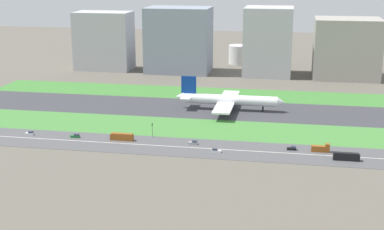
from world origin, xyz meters
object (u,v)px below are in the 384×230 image
Objects in this scene: car_3 at (216,151)px; fuel_tank_west at (239,55)px; car_0 at (75,136)px; hangar_building at (179,40)px; truck_0 at (321,148)px; car_1 at (30,133)px; traffic_light at (152,129)px; cargo_warehouse at (346,48)px; car_4 at (193,143)px; car_2 at (292,148)px; terminal_building at (104,41)px; airliner at (227,100)px; bus_1 at (346,157)px; bus_0 at (122,137)px; office_tower at (268,41)px.

car_3 is 237.50m from fuel_tank_west.
car_0 is 184.35m from hangar_building.
car_3 is at bearing -168.20° from truck_0.
car_0 is at bearing 0.00° from car_1.
traffic_light is at bearing -82.71° from hangar_building.
car_3 is at bearing -7.81° from car_0.
truck_0 is 184.87m from cargo_warehouse.
car_4 is 60.37m from truck_0.
car_2 is at bearing -6.55° from traffic_light.
hangar_building reaches higher than cargo_warehouse.
terminal_building reaches higher than car_1.
cargo_warehouse is (192.56, 0.00, -1.00)m from terminal_building.
car_4 is 84.94m from car_1.
car_1 is (-132.09, 0.00, 0.00)m from car_2.
terminal_building is (-84.83, 174.01, 19.22)m from traffic_light.
terminal_building is at bearing 115.99° from traffic_light.
truck_0 is at bearing -5.51° from traffic_light.
airliner is 14.77× the size of car_2.
bus_1 reaches higher than car_1.
cargo_warehouse is at bearing -94.24° from bus_1.
terminal_building is at bearing 132.66° from truck_0.
hangar_building is at bearing -58.92° from bus_1.
cargo_warehouse is at bearing -27.53° from fuel_tank_west.
airliner reaches higher than car_4.
airliner is 5.60× the size of bus_0.
airliner is 117.13m from office_tower.
car_2 is 132.09m from car_1.
bus_0 is 183.77m from hangar_building.
cargo_warehouse is (107.73, 174.01, 18.21)m from traffic_light.
hangar_building is at bearing -134.12° from fuel_tank_west.
bus_1 is (70.99, -10.00, 0.90)m from car_4.
traffic_light is at bearing -27.21° from car_3.
traffic_light is (-69.63, 7.99, 3.37)m from car_2.
truck_0 reaches higher than car_3.
car_1 is 188.03m from hangar_building.
fuel_tank_west is at bearing 45.88° from hangar_building.
traffic_light is at bearing -117.10° from airliner.
bus_0 reaches higher than car_2.
office_tower is at bearing 180.00° from cargo_warehouse.
airliner is 78.30m from car_3.
car_3 is at bearing -86.85° from airliner.
fuel_tank_west is (59.26, 227.00, 7.19)m from car_0.
traffic_light is 220.08m from fuel_tank_west.
airliner reaches higher than traffic_light.
car_4 is at bearing 180.00° from truck_0.
bus_1 is at bearing -43.25° from truck_0.
terminal_building is (-119.83, 192.00, 22.59)m from car_3.
hangar_building reaches higher than car_1.
truck_0 is (96.37, 0.00, -0.15)m from bus_0.
car_1 is 156.26m from bus_1.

